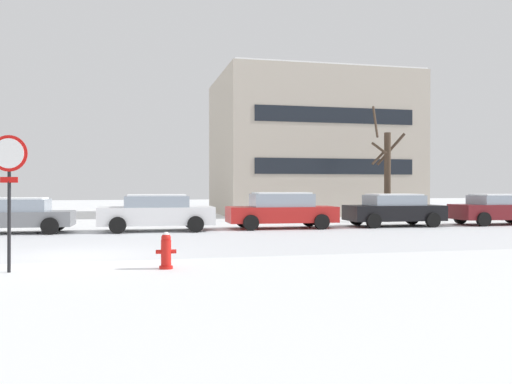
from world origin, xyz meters
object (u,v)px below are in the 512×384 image
at_px(parked_car_red, 281,210).
at_px(parked_car_maroon, 498,209).
at_px(parked_car_gray, 17,215).
at_px(parked_car_white, 157,212).
at_px(fire_hydrant, 166,250).
at_px(stop_sign, 9,176).
at_px(parked_car_black, 394,210).

relative_size(parked_car_red, parked_car_maroon, 1.09).
bearing_deg(parked_car_gray, parked_car_white, -2.21).
xyz_separation_m(fire_hydrant, parked_car_gray, (-4.95, 10.35, 0.30)).
distance_m(fire_hydrant, parked_car_white, 10.16).
bearing_deg(parked_car_maroon, fire_hydrant, -147.18).
height_order(stop_sign, parked_car_white, stop_sign).
relative_size(parked_car_white, parked_car_red, 0.98).
bearing_deg(parked_car_gray, parked_car_black, 0.26).
bearing_deg(parked_car_maroon, parked_car_white, -179.47).
height_order(stop_sign, parked_car_red, stop_sign).
xyz_separation_m(parked_car_white, parked_car_black, (10.46, 0.27, -0.01)).
bearing_deg(parked_car_maroon, parked_car_gray, 179.84).
xyz_separation_m(stop_sign, fire_hydrant, (3.21, -0.26, -1.60)).
distance_m(parked_car_black, parked_car_maroon, 5.23).
distance_m(stop_sign, fire_hydrant, 3.60).
distance_m(stop_sign, parked_car_maroon, 21.68).
relative_size(parked_car_white, parked_car_black, 1.06).
distance_m(fire_hydrant, parked_car_red, 11.74).
height_order(parked_car_white, parked_car_red, parked_car_red).
distance_m(parked_car_gray, parked_car_white, 5.23).
relative_size(stop_sign, parked_car_black, 0.67).
relative_size(fire_hydrant, parked_car_red, 0.17).
height_order(parked_car_gray, parked_car_white, parked_car_white).
distance_m(parked_car_red, parked_car_maroon, 10.46).
height_order(fire_hydrant, parked_car_gray, parked_car_gray).
bearing_deg(stop_sign, parked_car_gray, 99.77).
bearing_deg(parked_car_red, fire_hydrant, -118.00).
xyz_separation_m(fire_hydrant, parked_car_maroon, (15.96, 10.29, 0.33)).
distance_m(stop_sign, parked_car_gray, 10.32).
bearing_deg(parked_car_white, parked_car_gray, 177.79).
xyz_separation_m(stop_sign, parked_car_gray, (-1.74, 10.09, -1.30)).
height_order(stop_sign, parked_car_maroon, stop_sign).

